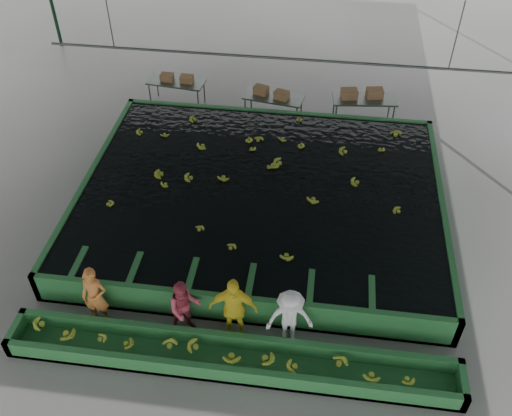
# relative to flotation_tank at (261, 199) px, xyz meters

# --- Properties ---
(ground) EXTENTS (80.00, 80.00, 0.00)m
(ground) POSITION_rel_flotation_tank_xyz_m (0.00, -1.50, -0.45)
(ground) COLOR slate
(ground) RESTS_ON ground
(shed_roof) EXTENTS (20.00, 22.00, 0.04)m
(shed_roof) POSITION_rel_flotation_tank_xyz_m (0.00, -1.50, 4.55)
(shed_roof) COLOR gray
(shed_roof) RESTS_ON shed_posts
(shed_posts) EXTENTS (20.00, 22.00, 5.00)m
(shed_posts) POSITION_rel_flotation_tank_xyz_m (0.00, -1.50, 2.05)
(shed_posts) COLOR black
(shed_posts) RESTS_ON ground
(flotation_tank) EXTENTS (10.00, 8.00, 0.90)m
(flotation_tank) POSITION_rel_flotation_tank_xyz_m (0.00, 0.00, 0.00)
(flotation_tank) COLOR #286D34
(flotation_tank) RESTS_ON ground
(tank_water) EXTENTS (9.70, 7.70, 0.00)m
(tank_water) POSITION_rel_flotation_tank_xyz_m (0.00, -0.00, 0.40)
(tank_water) COLOR black
(tank_water) RESTS_ON flotation_tank
(sorting_trough) EXTENTS (10.00, 1.00, 0.50)m
(sorting_trough) POSITION_rel_flotation_tank_xyz_m (0.00, -5.10, -0.20)
(sorting_trough) COLOR #286D34
(sorting_trough) RESTS_ON ground
(cableway_rail) EXTENTS (0.08, 0.08, 14.00)m
(cableway_rail) POSITION_rel_flotation_tank_xyz_m (0.00, 3.50, 2.55)
(cableway_rail) COLOR #59605B
(cableway_rail) RESTS_ON shed_roof
(rail_hanger_left) EXTENTS (0.04, 0.04, 2.00)m
(rail_hanger_left) POSITION_rel_flotation_tank_xyz_m (-5.00, 3.50, 3.55)
(rail_hanger_left) COLOR #59605B
(rail_hanger_left) RESTS_ON shed_roof
(rail_hanger_right) EXTENTS (0.04, 0.04, 2.00)m
(rail_hanger_right) POSITION_rel_flotation_tank_xyz_m (5.00, 3.50, 3.55)
(rail_hanger_right) COLOR #59605B
(rail_hanger_right) RESTS_ON shed_roof
(worker_a) EXTENTS (0.61, 0.41, 1.67)m
(worker_a) POSITION_rel_flotation_tank_xyz_m (-3.25, -4.30, 0.38)
(worker_a) COLOR orange
(worker_a) RESTS_ON ground
(worker_b) EXTENTS (0.93, 0.84, 1.56)m
(worker_b) POSITION_rel_flotation_tank_xyz_m (-1.18, -4.30, 0.33)
(worker_b) COLOR #BF3E52
(worker_b) RESTS_ON ground
(worker_c) EXTENTS (1.11, 0.51, 1.86)m
(worker_c) POSITION_rel_flotation_tank_xyz_m (-0.06, -4.30, 0.48)
(worker_c) COLOR yellow
(worker_c) RESTS_ON ground
(worker_d) EXTENTS (1.15, 0.79, 1.63)m
(worker_d) POSITION_rel_flotation_tank_xyz_m (1.20, -4.30, 0.36)
(worker_d) COLOR white
(worker_d) RESTS_ON ground
(packing_table_left) EXTENTS (2.08, 1.02, 0.91)m
(packing_table_left) POSITION_rel_flotation_tank_xyz_m (-3.71, 5.34, 0.01)
(packing_table_left) COLOR #59605B
(packing_table_left) RESTS_ON ground
(packing_table_mid) EXTENTS (2.12, 1.11, 0.92)m
(packing_table_mid) POSITION_rel_flotation_tank_xyz_m (-0.19, 4.78, 0.01)
(packing_table_mid) COLOR #59605B
(packing_table_mid) RESTS_ON ground
(packing_table_right) EXTENTS (2.21, 1.08, 0.97)m
(packing_table_right) POSITION_rel_flotation_tank_xyz_m (2.87, 4.98, 0.03)
(packing_table_right) COLOR #59605B
(packing_table_right) RESTS_ON ground
(box_stack_left) EXTENTS (1.17, 0.35, 0.25)m
(box_stack_left) POSITION_rel_flotation_tank_xyz_m (-3.67, 5.35, 0.46)
(box_stack_left) COLOR olive
(box_stack_left) RESTS_ON packing_table_left
(box_stack_mid) EXTENTS (1.28, 0.70, 0.27)m
(box_stack_mid) POSITION_rel_flotation_tank_xyz_m (-0.27, 4.80, 0.47)
(box_stack_mid) COLOR olive
(box_stack_mid) RESTS_ON packing_table_mid
(box_stack_right) EXTENTS (1.45, 0.63, 0.30)m
(box_stack_right) POSITION_rel_flotation_tank_xyz_m (2.76, 5.03, 0.52)
(box_stack_right) COLOR olive
(box_stack_right) RESTS_ON packing_table_right
(floating_bananas) EXTENTS (9.22, 6.29, 0.13)m
(floating_bananas) POSITION_rel_flotation_tank_xyz_m (0.00, 0.80, 0.40)
(floating_bananas) COLOR olive
(floating_bananas) RESTS_ON tank_water
(trough_bananas) EXTENTS (9.02, 0.60, 0.12)m
(trough_bananas) POSITION_rel_flotation_tank_xyz_m (0.00, -5.10, -0.05)
(trough_bananas) COLOR olive
(trough_bananas) RESTS_ON sorting_trough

